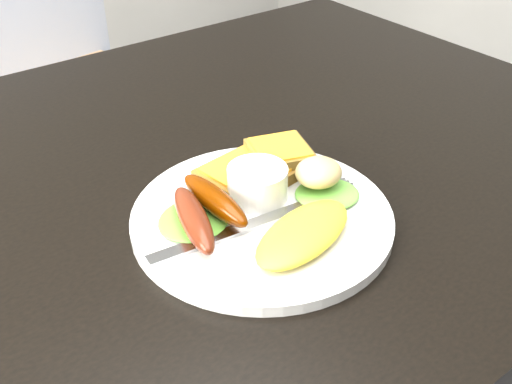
# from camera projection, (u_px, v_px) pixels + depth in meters

# --- Properties ---
(dining_table) EXTENTS (1.20, 0.80, 0.04)m
(dining_table) POSITION_uv_depth(u_px,v_px,m) (175.00, 188.00, 0.70)
(dining_table) COLOR black
(dining_table) RESTS_ON ground
(dining_chair) EXTENTS (0.52, 0.52, 0.05)m
(dining_chair) POSITION_uv_depth(u_px,v_px,m) (68.00, 102.00, 1.52)
(dining_chair) COLOR tan
(dining_chair) RESTS_ON ground
(plate) EXTENTS (0.27, 0.27, 0.01)m
(plate) POSITION_uv_depth(u_px,v_px,m) (262.00, 217.00, 0.61)
(plate) COLOR white
(plate) RESTS_ON dining_table
(lettuce_left) EXTENTS (0.10, 0.09, 0.01)m
(lettuce_left) POSITION_uv_depth(u_px,v_px,m) (194.00, 219.00, 0.59)
(lettuce_left) COLOR #408416
(lettuce_left) RESTS_ON plate
(lettuce_right) EXTENTS (0.09, 0.08, 0.01)m
(lettuce_right) POSITION_uv_depth(u_px,v_px,m) (327.00, 194.00, 0.63)
(lettuce_right) COLOR #509F3A
(lettuce_right) RESTS_ON plate
(omelette) EXTENTS (0.14, 0.09, 0.02)m
(omelette) POSITION_uv_depth(u_px,v_px,m) (303.00, 233.00, 0.57)
(omelette) COLOR yellow
(omelette) RESTS_ON plate
(sausage_a) EXTENTS (0.06, 0.11, 0.03)m
(sausage_a) POSITION_uv_depth(u_px,v_px,m) (194.00, 219.00, 0.57)
(sausage_a) COLOR maroon
(sausage_a) RESTS_ON lettuce_left
(sausage_b) EXTENTS (0.03, 0.11, 0.03)m
(sausage_b) POSITION_uv_depth(u_px,v_px,m) (215.00, 200.00, 0.59)
(sausage_b) COLOR #632B00
(sausage_b) RESTS_ON lettuce_left
(ramekin) EXTENTS (0.07, 0.07, 0.04)m
(ramekin) POSITION_uv_depth(u_px,v_px,m) (257.00, 184.00, 0.62)
(ramekin) COLOR white
(ramekin) RESTS_ON plate
(toast_a) EXTENTS (0.09, 0.09, 0.01)m
(toast_a) POSITION_uv_depth(u_px,v_px,m) (245.00, 176.00, 0.65)
(toast_a) COLOR olive
(toast_a) RESTS_ON plate
(toast_b) EXTENTS (0.08, 0.08, 0.01)m
(toast_b) POSITION_uv_depth(u_px,v_px,m) (280.00, 152.00, 0.67)
(toast_b) COLOR olive
(toast_b) RESTS_ON toast_a
(potato_salad) EXTENTS (0.06, 0.06, 0.03)m
(potato_salad) POSITION_uv_depth(u_px,v_px,m) (318.00, 172.00, 0.63)
(potato_salad) COLOR beige
(potato_salad) RESTS_ON lettuce_right
(fork) EXTENTS (0.18, 0.04, 0.00)m
(fork) POSITION_uv_depth(u_px,v_px,m) (233.00, 231.00, 0.58)
(fork) COLOR #ADAFB7
(fork) RESTS_ON plate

